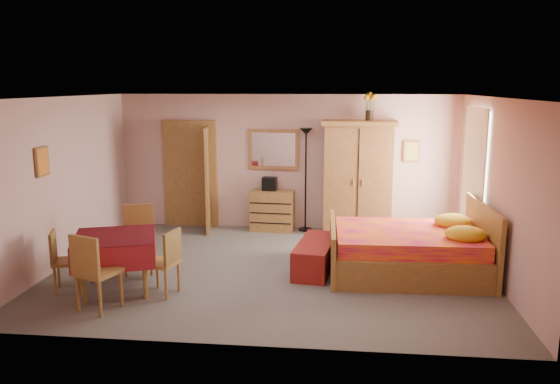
# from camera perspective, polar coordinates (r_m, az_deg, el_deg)

# --- Properties ---
(floor) EXTENTS (6.50, 6.50, 0.00)m
(floor) POSITION_cam_1_polar(r_m,az_deg,el_deg) (8.44, -0.90, -8.07)
(floor) COLOR #67615A
(floor) RESTS_ON ground
(ceiling) EXTENTS (6.50, 6.50, 0.00)m
(ceiling) POSITION_cam_1_polar(r_m,az_deg,el_deg) (7.97, -0.96, 9.88)
(ceiling) COLOR brown
(ceiling) RESTS_ON wall_back
(wall_back) EXTENTS (6.50, 0.10, 2.60)m
(wall_back) POSITION_cam_1_polar(r_m,az_deg,el_deg) (10.56, 0.72, 3.12)
(wall_back) COLOR tan
(wall_back) RESTS_ON floor
(wall_front) EXTENTS (6.50, 0.10, 2.60)m
(wall_front) POSITION_cam_1_polar(r_m,az_deg,el_deg) (5.69, -3.98, -3.95)
(wall_front) COLOR tan
(wall_front) RESTS_ON floor
(wall_left) EXTENTS (0.10, 5.00, 2.60)m
(wall_left) POSITION_cam_1_polar(r_m,az_deg,el_deg) (9.08, -21.74, 0.99)
(wall_left) COLOR tan
(wall_left) RESTS_ON floor
(wall_right) EXTENTS (0.10, 5.00, 2.60)m
(wall_right) POSITION_cam_1_polar(r_m,az_deg,el_deg) (8.36, 21.77, 0.17)
(wall_right) COLOR tan
(wall_right) RESTS_ON floor
(doorway) EXTENTS (1.06, 0.12, 2.15)m
(doorway) POSITION_cam_1_polar(r_m,az_deg,el_deg) (10.91, -9.29, 1.77)
(doorway) COLOR #9E6B35
(doorway) RESTS_ON floor
(window) EXTENTS (0.08, 1.40, 1.95)m
(window) POSITION_cam_1_polar(r_m,az_deg,el_deg) (9.47, 19.68, 2.45)
(window) COLOR white
(window) RESTS_ON wall_right
(picture_left) EXTENTS (0.04, 0.32, 0.42)m
(picture_left) POSITION_cam_1_polar(r_m,az_deg,el_deg) (8.49, -23.61, 2.93)
(picture_left) COLOR orange
(picture_left) RESTS_ON wall_left
(picture_back) EXTENTS (0.30, 0.04, 0.40)m
(picture_back) POSITION_cam_1_polar(r_m,az_deg,el_deg) (10.54, 13.57, 4.16)
(picture_back) COLOR #D8BF59
(picture_back) RESTS_ON wall_back
(chest_of_drawers) EXTENTS (0.85, 0.46, 0.78)m
(chest_of_drawers) POSITION_cam_1_polar(r_m,az_deg,el_deg) (10.52, -0.81, -1.96)
(chest_of_drawers) COLOR olive
(chest_of_drawers) RESTS_ON floor
(wall_mirror) EXTENTS (0.98, 0.08, 0.78)m
(wall_mirror) POSITION_cam_1_polar(r_m,az_deg,el_deg) (10.53, -0.69, 4.47)
(wall_mirror) COLOR white
(wall_mirror) RESTS_ON wall_back
(stereo) EXTENTS (0.28, 0.22, 0.26)m
(stereo) POSITION_cam_1_polar(r_m,az_deg,el_deg) (10.48, -1.10, 0.87)
(stereo) COLOR black
(stereo) RESTS_ON chest_of_drawers
(floor_lamp) EXTENTS (0.32, 0.32, 1.98)m
(floor_lamp) POSITION_cam_1_polar(r_m,az_deg,el_deg) (10.41, 2.70, 1.26)
(floor_lamp) COLOR black
(floor_lamp) RESTS_ON floor
(wardrobe) EXTENTS (1.38, 0.75, 2.13)m
(wardrobe) POSITION_cam_1_polar(r_m,az_deg,el_deg) (10.26, 8.15, 1.45)
(wardrobe) COLOR #9F6735
(wardrobe) RESTS_ON floor
(sunflower_vase) EXTENTS (0.21, 0.21, 0.52)m
(sunflower_vase) POSITION_cam_1_polar(r_m,az_deg,el_deg) (10.15, 9.35, 8.84)
(sunflower_vase) COLOR gold
(sunflower_vase) RESTS_ON wardrobe
(bed) EXTENTS (2.35, 1.87, 1.07)m
(bed) POSITION_cam_1_polar(r_m,az_deg,el_deg) (8.36, 13.11, -4.72)
(bed) COLOR #BF1248
(bed) RESTS_ON floor
(bench) EXTENTS (0.67, 1.39, 0.44)m
(bench) POSITION_cam_1_polar(r_m,az_deg,el_deg) (8.36, 3.74, -6.66)
(bench) COLOR maroon
(bench) RESTS_ON floor
(dining_table) EXTENTS (1.34, 1.34, 0.77)m
(dining_table) POSITION_cam_1_polar(r_m,az_deg,el_deg) (7.82, -16.73, -7.13)
(dining_table) COLOR maroon
(dining_table) RESTS_ON floor
(chair_south) EXTENTS (0.58, 0.58, 1.00)m
(chair_south) POSITION_cam_1_polar(r_m,az_deg,el_deg) (7.22, -18.46, -7.84)
(chair_south) COLOR olive
(chair_south) RESTS_ON floor
(chair_north) EXTENTS (0.57, 0.57, 1.00)m
(chair_north) POSITION_cam_1_polar(r_m,az_deg,el_deg) (8.44, -14.57, -4.85)
(chair_north) COLOR olive
(chair_north) RESTS_ON floor
(chair_west) EXTENTS (0.49, 0.49, 0.85)m
(chair_west) POSITION_cam_1_polar(r_m,az_deg,el_deg) (8.02, -21.29, -6.71)
(chair_west) COLOR #A37437
(chair_west) RESTS_ON floor
(chair_east) EXTENTS (0.49, 0.49, 0.90)m
(chair_east) POSITION_cam_1_polar(r_m,az_deg,el_deg) (7.52, -12.33, -7.16)
(chair_east) COLOR #AE7D3B
(chair_east) RESTS_ON floor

